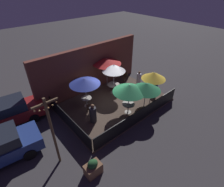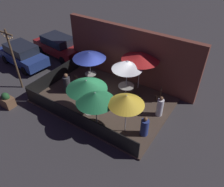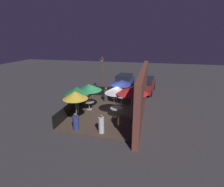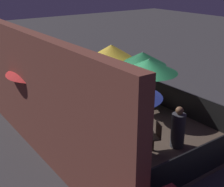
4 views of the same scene
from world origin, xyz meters
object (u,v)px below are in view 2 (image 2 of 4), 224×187
object	(u,v)px
patio_umbrella_2	(127,65)
patron_0	(160,107)
dining_table_0	(88,105)
patio_chair_0	(78,81)
patio_umbrella_1	(89,55)
dining_table_2	(126,88)
patio_umbrella_3	(95,97)
patio_umbrella_0	(86,85)
patron_2	(67,84)
patio_umbrella_4	(141,57)
parked_car_1	(58,46)
parked_car_0	(22,55)
planter_box	(7,100)
patron_1	(145,127)
light_post	(13,57)
patio_umbrella_5	(126,100)
dining_table_1	(91,76)
patio_chair_1	(159,94)

from	to	relation	value
patio_umbrella_2	patron_0	bearing A→B (deg)	-11.37
dining_table_0	patio_chair_0	bearing A→B (deg)	143.16
patio_umbrella_1	patio_umbrella_2	bearing A→B (deg)	1.94
dining_table_0	dining_table_2	xyz separation A→B (m)	(0.91, 2.52, 0.02)
patio_umbrella_3	patron_0	bearing A→B (deg)	47.81
patio_umbrella_2	patron_0	size ratio (longest dim) A/B	1.93
patio_umbrella_0	patio_chair_0	size ratio (longest dim) A/B	2.42
patio_umbrella_2	patio_umbrella_0	bearing A→B (deg)	-109.78
patron_2	patio_umbrella_4	bearing A→B (deg)	-41.30
patio_umbrella_0	patio_umbrella_4	size ratio (longest dim) A/B	0.89
dining_table_0	parked_car_1	size ratio (longest dim) A/B	0.18
patio_umbrella_3	parked_car_0	xyz separation A→B (m)	(-8.58, 2.25, -1.20)
patio_umbrella_2	patio_umbrella_3	distance (m)	3.08
planter_box	patio_chair_0	bearing A→B (deg)	57.33
patron_1	light_post	xyz separation A→B (m)	(-8.59, -0.66, 1.59)
patio_umbrella_1	patio_umbrella_5	world-z (taller)	patio_umbrella_5
patio_umbrella_3	patron_2	xyz separation A→B (m)	(-3.30, 1.37, -1.34)
dining_table_0	patron_2	xyz separation A→B (m)	(-2.33, 0.82, 0.03)
parked_car_0	patio_umbrella_2	bearing A→B (deg)	11.67
patron_0	dining_table_0	bearing A→B (deg)	3.93
patio_umbrella_4	dining_table_1	distance (m)	3.57
dining_table_2	patron_1	world-z (taller)	patron_1
patio_umbrella_5	dining_table_1	bearing A→B (deg)	149.00
planter_box	parked_car_1	size ratio (longest dim) A/B	0.21
patio_umbrella_1	parked_car_1	xyz separation A→B (m)	(-4.73, 1.87, -1.32)
patio_chair_0	patio_umbrella_4	bearing A→B (deg)	-34.88
patio_umbrella_1	patron_0	xyz separation A→B (m)	(5.06, -0.40, -1.48)
patio_umbrella_4	patron_2	distance (m)	4.78
patron_1	light_post	bearing A→B (deg)	150.02
patio_umbrella_1	patio_chair_0	xyz separation A→B (m)	(-0.36, -0.86, -1.56)
patio_umbrella_5	patron_2	bearing A→B (deg)	169.59
light_post	patron_0	bearing A→B (deg)	15.48
patio_umbrella_1	patron_1	size ratio (longest dim) A/B	1.96
patio_umbrella_3	patron_1	bearing A→B (deg)	20.29
patio_umbrella_5	patron_0	xyz separation A→B (m)	(0.94, 2.08, -1.48)
patio_umbrella_1	patron_2	xyz separation A→B (m)	(-0.59, -1.61, -1.46)
light_post	patio_umbrella_1	bearing A→B (deg)	37.93
patio_umbrella_1	planter_box	xyz separation A→B (m)	(-2.68, -4.47, -1.75)
patio_umbrella_0	planter_box	distance (m)	5.13
patio_umbrella_0	parked_car_0	xyz separation A→B (m)	(-7.60, 1.70, -1.22)
patio_umbrella_4	patio_chair_1	size ratio (longest dim) A/B	2.67
patron_0	patio_umbrella_5	bearing A→B (deg)	38.04
patio_umbrella_3	light_post	world-z (taller)	light_post
dining_table_2	parked_car_1	xyz separation A→B (m)	(-7.37, 1.78, 0.14)
patio_umbrella_2	patio_umbrella_5	xyz separation A→B (m)	(1.47, -2.56, -0.13)
patron_0	patio_umbrella_0	bearing A→B (deg)	3.93
patio_umbrella_1	patron_2	size ratio (longest dim) A/B	1.67
patio_umbrella_3	dining_table_1	xyz separation A→B (m)	(-2.72, 2.98, -1.37)
patio_umbrella_0	patron_0	size ratio (longest dim) A/B	1.74
dining_table_0	patron_0	world-z (taller)	patron_0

